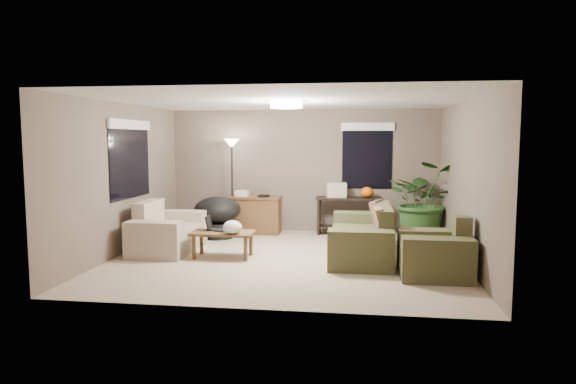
# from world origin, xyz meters

# --- Properties ---
(room_shell) EXTENTS (5.50, 5.50, 5.50)m
(room_shell) POSITION_xyz_m (0.00, 0.00, 1.25)
(room_shell) COLOR tan
(room_shell) RESTS_ON ground
(main_sofa) EXTENTS (0.95, 2.20, 0.85)m
(main_sofa) POSITION_xyz_m (1.22, 0.27, 0.29)
(main_sofa) COLOR #4F4F2F
(main_sofa) RESTS_ON ground
(throw_pillows) EXTENTS (0.36, 1.38, 0.47)m
(throw_pillows) POSITION_xyz_m (1.48, 0.27, 0.65)
(throw_pillows) COLOR #8C7251
(throw_pillows) RESTS_ON main_sofa
(loveseat) EXTENTS (0.90, 1.60, 0.85)m
(loveseat) POSITION_xyz_m (-2.12, 0.30, 0.30)
(loveseat) COLOR beige
(loveseat) RESTS_ON ground
(armchair) EXTENTS (0.95, 1.00, 0.85)m
(armchair) POSITION_xyz_m (2.21, -0.77, 0.30)
(armchair) COLOR #4E4F2F
(armchair) RESTS_ON ground
(coffee_table) EXTENTS (1.00, 0.55, 0.42)m
(coffee_table) POSITION_xyz_m (-1.03, -0.08, 0.36)
(coffee_table) COLOR brown
(coffee_table) RESTS_ON ground
(laptop) EXTENTS (0.39, 0.33, 0.24)m
(laptop) POSITION_xyz_m (-1.19, 0.02, 0.48)
(laptop) COLOR black
(laptop) RESTS_ON coffee_table
(plastic_bag) EXTENTS (0.32, 0.29, 0.21)m
(plastic_bag) POSITION_xyz_m (-0.83, -0.23, 0.53)
(plastic_bag) COLOR white
(plastic_bag) RESTS_ON coffee_table
(desk) EXTENTS (1.10, 0.50, 0.75)m
(desk) POSITION_xyz_m (-0.94, 2.08, 0.38)
(desk) COLOR brown
(desk) RESTS_ON ground
(desk_papers) EXTENTS (0.69, 0.28, 0.12)m
(desk_papers) POSITION_xyz_m (-1.10, 2.07, 0.80)
(desk_papers) COLOR silver
(desk_papers) RESTS_ON desk
(console_table) EXTENTS (1.30, 0.40, 0.75)m
(console_table) POSITION_xyz_m (0.95, 2.19, 0.44)
(console_table) COLOR black
(console_table) RESTS_ON ground
(pumpkin) EXTENTS (0.31, 0.31, 0.21)m
(pumpkin) POSITION_xyz_m (1.30, 2.19, 0.86)
(pumpkin) COLOR orange
(pumpkin) RESTS_ON console_table
(cardboard_box) EXTENTS (0.42, 0.33, 0.29)m
(cardboard_box) POSITION_xyz_m (0.70, 2.19, 0.89)
(cardboard_box) COLOR beige
(cardboard_box) RESTS_ON console_table
(papasan_chair) EXTENTS (1.09, 1.09, 0.80)m
(papasan_chair) POSITION_xyz_m (-1.56, 1.51, 0.47)
(papasan_chair) COLOR black
(papasan_chair) RESTS_ON ground
(floor_lamp) EXTENTS (0.32, 0.32, 1.91)m
(floor_lamp) POSITION_xyz_m (-1.39, 2.03, 1.60)
(floor_lamp) COLOR black
(floor_lamp) RESTS_ON ground
(ceiling_fixture) EXTENTS (0.50, 0.50, 0.10)m
(ceiling_fixture) POSITION_xyz_m (0.00, 0.00, 2.44)
(ceiling_fixture) COLOR white
(ceiling_fixture) RESTS_ON room_shell
(houseplant) EXTENTS (1.35, 1.50, 1.17)m
(houseplant) POSITION_xyz_m (2.38, 1.93, 0.59)
(houseplant) COLOR #2D5923
(houseplant) RESTS_ON ground
(cat_scratching_post) EXTENTS (0.32, 0.32, 0.50)m
(cat_scratching_post) POSITION_xyz_m (2.30, 0.10, 0.21)
(cat_scratching_post) COLOR tan
(cat_scratching_post) RESTS_ON ground
(window_left) EXTENTS (0.05, 1.56, 1.33)m
(window_left) POSITION_xyz_m (-2.73, 0.30, 1.78)
(window_left) COLOR black
(window_left) RESTS_ON room_shell
(window_back) EXTENTS (1.06, 0.05, 1.33)m
(window_back) POSITION_xyz_m (1.30, 2.48, 1.79)
(window_back) COLOR black
(window_back) RESTS_ON room_shell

